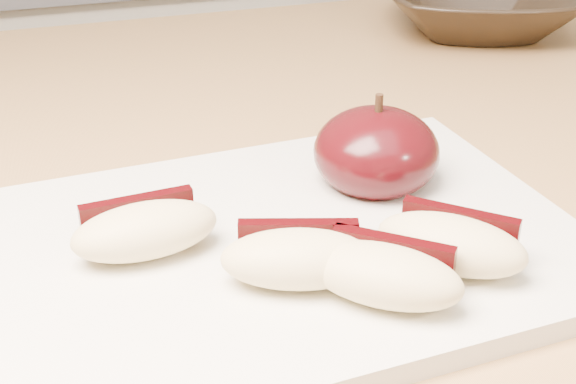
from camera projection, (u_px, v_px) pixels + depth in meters
name	position (u px, v px, depth m)	size (l,w,h in m)	color
back_cabinet	(79.00, 223.00, 1.28)	(2.40, 0.62, 0.94)	silver
cutting_board	(288.00, 246.00, 0.40)	(0.29, 0.21, 0.01)	silver
apple_half	(376.00, 152.00, 0.44)	(0.09, 0.09, 0.06)	black
apple_wedge_a	(144.00, 229.00, 0.38)	(0.07, 0.04, 0.03)	beige
apple_wedge_b	(299.00, 257.00, 0.36)	(0.08, 0.05, 0.03)	beige
apple_wedge_c	(385.00, 273.00, 0.35)	(0.08, 0.07, 0.03)	beige
apple_wedge_d	(452.00, 243.00, 0.37)	(0.07, 0.07, 0.03)	beige
bowl	(479.00, 7.00, 0.73)	(0.18, 0.18, 0.04)	black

